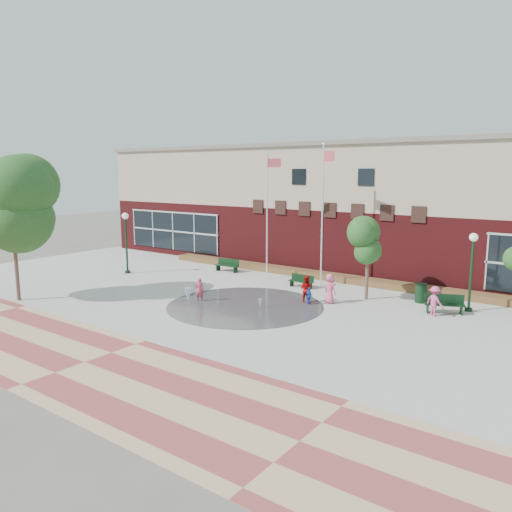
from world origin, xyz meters
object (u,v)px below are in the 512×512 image
Objects in this scene: bench_left at (227,268)px; tree_big_left at (11,202)px; child_splash at (199,290)px; flagpole_right at (323,208)px; flagpole_left at (268,209)px; trash_can at (421,293)px.

bench_left is 14.83m from tree_big_left.
tree_big_left reaches higher than child_splash.
child_splash is (-3.60, -7.39, -4.28)m from flagpole_right.
flagpole_right is 17.83m from tree_big_left.
bench_left is at bearing -157.73° from flagpole_right.
flagpole_left is 15.23m from tree_big_left.
flagpole_right is 4.75× the size of bench_left.
flagpole_right reaches higher than trash_can.
trash_can reaches higher than bench_left.
flagpole_right is 8.15× the size of trash_can.
child_splash reaches higher than bench_left.
flagpole_right is at bearing -159.54° from child_splash.
bench_left is at bearing 178.45° from trash_can.
flagpole_right is 9.03m from bench_left.
flagpole_left is 5.81m from bench_left.
flagpole_right is 9.27m from child_splash.
child_splash is (4.13, -7.41, 0.38)m from bench_left.
flagpole_left reaches higher than bench_left.
tree_big_left is (-8.01, -12.92, 0.80)m from flagpole_left.
flagpole_right is at bearing -3.96° from bench_left.
bench_left is (-7.74, 0.01, -4.66)m from flagpole_right.
trash_can is at bearing 19.04° from flagpole_right.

